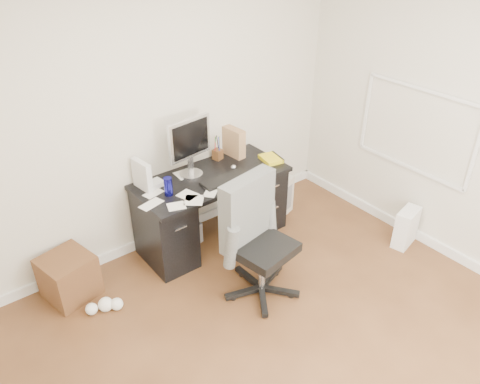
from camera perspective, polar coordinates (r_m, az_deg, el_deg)
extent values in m
plane|color=#4C2E18|center=(3.89, 7.72, -18.94)|extent=(4.00, 4.00, 0.00)
cube|color=beige|center=(4.41, -9.64, 9.31)|extent=(4.00, 0.02, 2.70)
cube|color=white|center=(5.03, -8.27, -4.59)|extent=(4.00, 0.03, 0.10)
cube|color=white|center=(5.13, 23.92, -6.59)|extent=(0.03, 4.00, 0.10)
cube|color=black|center=(4.55, -3.51, 1.71)|extent=(1.50, 0.70, 0.04)
cube|color=black|center=(4.51, -9.12, -4.57)|extent=(0.40, 0.60, 0.71)
cube|color=black|center=(5.02, 1.79, -0.11)|extent=(0.40, 0.60, 0.71)
cube|color=black|center=(4.92, -5.59, 0.43)|extent=(0.70, 0.03, 0.51)
cube|color=black|center=(4.45, -1.79, 1.57)|extent=(0.49, 0.17, 0.03)
sphere|color=silver|center=(4.63, -0.79, 3.02)|extent=(0.07, 0.07, 0.05)
cylinder|color=navy|center=(4.24, -8.74, 0.67)|extent=(0.09, 0.09, 0.17)
cube|color=silver|center=(4.35, -11.86, 2.02)|extent=(0.14, 0.25, 0.28)
cube|color=#906A46|center=(4.86, -0.76, 6.09)|extent=(0.15, 0.27, 0.30)
cube|color=yellow|center=(4.82, 3.78, 4.07)|extent=(0.22, 0.26, 0.04)
cube|color=#ADA89C|center=(5.33, 3.98, 0.14)|extent=(0.32, 0.48, 0.44)
cube|color=white|center=(5.04, 19.59, -4.09)|extent=(0.34, 0.27, 0.40)
cube|color=#452914|center=(4.43, -20.15, -9.66)|extent=(0.48, 0.48, 0.41)
cube|color=slate|center=(4.84, -7.51, -5.21)|extent=(0.44, 0.39, 0.23)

